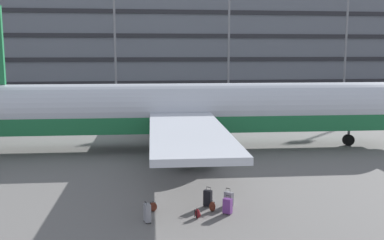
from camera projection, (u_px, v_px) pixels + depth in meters
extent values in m
plane|color=slate|center=(234.00, 148.00, 35.15)|extent=(600.00, 600.00, 0.00)
cube|color=slate|center=(175.00, 37.00, 85.13)|extent=(161.16, 16.72, 19.92)
cube|color=#2D2D33|center=(179.00, 82.00, 78.07)|extent=(159.55, 0.24, 0.70)
cube|color=#2D2D33|center=(179.00, 59.00, 77.45)|extent=(159.55, 0.24, 0.70)
cube|color=#2D2D33|center=(179.00, 36.00, 76.84)|extent=(159.55, 0.24, 0.70)
cube|color=#2D2D33|center=(179.00, 12.00, 76.23)|extent=(159.55, 0.24, 0.70)
cylinder|color=silver|center=(192.00, 108.00, 34.53)|extent=(33.24, 4.87, 3.78)
cube|color=#1E723F|center=(192.00, 121.00, 34.69)|extent=(31.91, 4.75, 1.21)
cube|color=silver|center=(173.00, 99.00, 43.19)|extent=(4.86, 14.05, 0.36)
cube|color=silver|center=(188.00, 133.00, 25.78)|extent=(4.86, 14.05, 0.36)
cylinder|color=#9E9EA3|center=(180.00, 117.00, 40.97)|extent=(2.77, 2.17, 2.08)
cylinder|color=#9E9EA3|center=(193.00, 146.00, 28.50)|extent=(2.77, 2.17, 2.08)
cylinder|color=black|center=(348.00, 140.00, 36.08)|extent=(0.91, 0.38, 0.90)
cylinder|color=slate|center=(349.00, 132.00, 35.98)|extent=(0.20, 0.20, 1.29)
cylinder|color=black|center=(174.00, 139.00, 36.41)|extent=(0.91, 0.38, 0.90)
cylinder|color=slate|center=(174.00, 131.00, 36.31)|extent=(0.20, 0.20, 1.29)
cylinder|color=black|center=(176.00, 148.00, 33.25)|extent=(0.91, 0.38, 0.90)
cylinder|color=slate|center=(176.00, 139.00, 33.15)|extent=(0.20, 0.20, 1.29)
cylinder|color=gray|center=(115.00, 30.00, 69.61)|extent=(0.36, 0.36, 21.23)
cylinder|color=gray|center=(229.00, 34.00, 71.89)|extent=(0.36, 0.36, 20.10)
cylinder|color=gray|center=(347.00, 24.00, 74.04)|extent=(0.36, 0.36, 23.41)
cube|color=#72388C|center=(228.00, 206.00, 21.00)|extent=(0.48, 0.45, 0.70)
cylinder|color=#333338|center=(231.00, 197.00, 20.95)|extent=(0.02, 0.02, 0.12)
cylinder|color=#333338|center=(226.00, 197.00, 21.06)|extent=(0.02, 0.02, 0.12)
cube|color=black|center=(228.00, 196.00, 21.00)|extent=(0.19, 0.15, 0.02)
cylinder|color=black|center=(230.00, 215.00, 20.89)|extent=(0.05, 0.05, 0.05)
cylinder|color=black|center=(223.00, 214.00, 21.04)|extent=(0.05, 0.05, 0.05)
cylinder|color=black|center=(232.00, 213.00, 21.07)|extent=(0.05, 0.05, 0.05)
cylinder|color=black|center=(225.00, 212.00, 21.23)|extent=(0.05, 0.05, 0.05)
cube|color=gray|center=(147.00, 213.00, 19.97)|extent=(0.34, 0.45, 0.80)
cylinder|color=#333338|center=(145.00, 202.00, 19.97)|extent=(0.02, 0.02, 0.11)
cylinder|color=#333338|center=(146.00, 204.00, 19.77)|extent=(0.02, 0.02, 0.11)
cube|color=black|center=(146.00, 202.00, 19.86)|extent=(0.09, 0.22, 0.02)
cylinder|color=black|center=(148.00, 220.00, 20.22)|extent=(0.05, 0.03, 0.05)
cylinder|color=black|center=(151.00, 223.00, 19.93)|extent=(0.05, 0.03, 0.05)
cylinder|color=black|center=(144.00, 221.00, 20.14)|extent=(0.05, 0.03, 0.05)
cylinder|color=black|center=(146.00, 223.00, 19.85)|extent=(0.05, 0.03, 0.05)
cube|color=gray|center=(229.00, 198.00, 22.10)|extent=(0.46, 0.48, 0.66)
cylinder|color=#333338|center=(226.00, 190.00, 22.06)|extent=(0.02, 0.02, 0.20)
cylinder|color=#333338|center=(230.00, 191.00, 21.91)|extent=(0.02, 0.02, 0.20)
cube|color=black|center=(228.00, 188.00, 21.97)|extent=(0.18, 0.20, 0.02)
cylinder|color=black|center=(227.00, 204.00, 22.33)|extent=(0.05, 0.05, 0.05)
cylinder|color=black|center=(233.00, 206.00, 22.10)|extent=(0.05, 0.05, 0.05)
cylinder|color=black|center=(225.00, 205.00, 22.20)|extent=(0.05, 0.05, 0.05)
cylinder|color=black|center=(231.00, 207.00, 21.97)|extent=(0.05, 0.05, 0.05)
cube|color=black|center=(208.00, 198.00, 21.99)|extent=(0.45, 0.41, 0.77)
cylinder|color=#333338|center=(210.00, 189.00, 21.93)|extent=(0.02, 0.02, 0.15)
cylinder|color=#333338|center=(206.00, 188.00, 22.03)|extent=(0.02, 0.02, 0.15)
cube|color=black|center=(208.00, 187.00, 21.97)|extent=(0.19, 0.14, 0.02)
cylinder|color=black|center=(210.00, 207.00, 21.90)|extent=(0.05, 0.05, 0.05)
cylinder|color=black|center=(204.00, 206.00, 22.05)|extent=(0.05, 0.05, 0.05)
cylinder|color=black|center=(211.00, 206.00, 22.06)|extent=(0.05, 0.05, 0.05)
cylinder|color=black|center=(206.00, 205.00, 22.21)|extent=(0.05, 0.05, 0.05)
ellipsoid|color=#592619|center=(153.00, 207.00, 21.38)|extent=(0.39, 0.28, 0.44)
ellipsoid|color=#592619|center=(153.00, 209.00, 21.28)|extent=(0.27, 0.13, 0.20)
torus|color=black|center=(153.00, 202.00, 21.38)|extent=(0.08, 0.02, 0.08)
cube|color=black|center=(155.00, 206.00, 21.51)|extent=(0.04, 0.03, 0.38)
cube|color=black|center=(151.00, 206.00, 21.47)|extent=(0.04, 0.03, 0.38)
ellipsoid|color=#592619|center=(212.00, 207.00, 21.35)|extent=(0.34, 0.27, 0.49)
ellipsoid|color=#592619|center=(212.00, 209.00, 21.27)|extent=(0.23, 0.14, 0.22)
torus|color=black|center=(212.00, 201.00, 21.34)|extent=(0.08, 0.03, 0.08)
cube|color=black|center=(214.00, 206.00, 21.43)|extent=(0.04, 0.03, 0.41)
cube|color=black|center=(211.00, 206.00, 21.45)|extent=(0.04, 0.03, 0.41)
ellipsoid|color=maroon|center=(198.00, 213.00, 20.53)|extent=(0.29, 0.35, 0.43)
ellipsoid|color=maroon|center=(199.00, 215.00, 20.58)|extent=(0.15, 0.23, 0.19)
torus|color=black|center=(197.00, 209.00, 20.48)|extent=(0.04, 0.08, 0.08)
cube|color=black|center=(195.00, 213.00, 20.57)|extent=(0.03, 0.04, 0.37)
cube|color=black|center=(196.00, 214.00, 20.42)|extent=(0.03, 0.04, 0.37)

